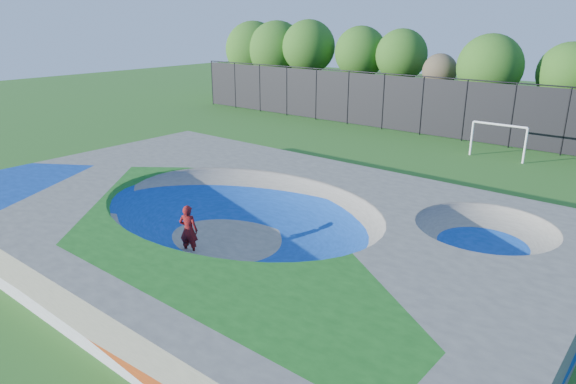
% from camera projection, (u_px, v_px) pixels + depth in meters
% --- Properties ---
extents(ground, '(120.00, 120.00, 0.00)m').
position_uv_depth(ground, '(240.00, 242.00, 18.62)').
color(ground, '#26601A').
rests_on(ground, ground).
extents(skate_deck, '(22.00, 14.00, 1.50)m').
position_uv_depth(skate_deck, '(239.00, 223.00, 18.38)').
color(skate_deck, gray).
rests_on(skate_deck, ground).
extents(skater, '(0.78, 0.67, 1.80)m').
position_uv_depth(skater, '(189.00, 230.00, 17.39)').
color(skater, red).
rests_on(skater, ground).
extents(skateboard, '(0.81, 0.49, 0.05)m').
position_uv_depth(skateboard, '(190.00, 254.00, 17.67)').
color(skateboard, black).
rests_on(skateboard, ground).
extents(soccer_goal, '(3.12, 0.12, 2.06)m').
position_uv_depth(soccer_goal, '(499.00, 135.00, 29.20)').
color(soccer_goal, white).
rests_on(soccer_goal, ground).
extents(fence, '(48.09, 0.09, 4.04)m').
position_uv_depth(fence, '(465.00, 109.00, 33.36)').
color(fence, black).
rests_on(fence, ground).
extents(treeline, '(52.46, 7.15, 8.64)m').
position_uv_depth(treeline, '(493.00, 60.00, 36.81)').
color(treeline, '#483624').
rests_on(treeline, ground).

